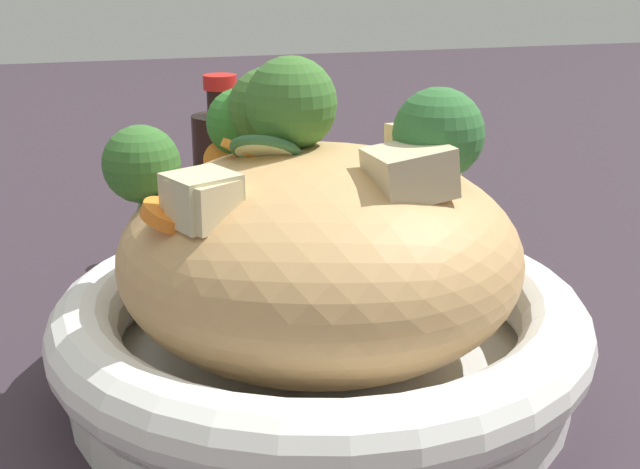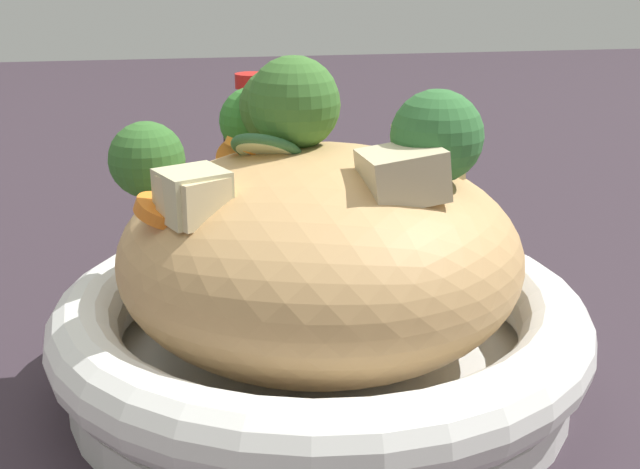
{
  "view_description": "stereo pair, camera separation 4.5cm",
  "coord_description": "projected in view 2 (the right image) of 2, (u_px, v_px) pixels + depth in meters",
  "views": [
    {
      "loc": [
        -0.12,
        -0.41,
        0.23
      ],
      "look_at": [
        0.0,
        0.0,
        0.09
      ],
      "focal_mm": 47.44,
      "sensor_mm": 36.0,
      "label": 1
    },
    {
      "loc": [
        -0.07,
        -0.42,
        0.23
      ],
      "look_at": [
        0.0,
        0.0,
        0.09
      ],
      "focal_mm": 47.44,
      "sensor_mm": 36.0,
      "label": 2
    }
  ],
  "objects": [
    {
      "name": "carrot_coins",
      "position": [
        208.0,
        178.0,
        0.44
      ],
      "size": [
        0.08,
        0.13,
        0.03
      ],
      "color": "orange",
      "rests_on": "serving_bowl"
    },
    {
      "name": "broccoli_florets",
      "position": [
        291.0,
        121.0,
        0.46
      ],
      "size": [
        0.2,
        0.16,
        0.09
      ],
      "color": "#97B372",
      "rests_on": "serving_bowl"
    },
    {
      "name": "chicken_chunks",
      "position": [
        334.0,
        176.0,
        0.41
      ],
      "size": [
        0.16,
        0.09,
        0.03
      ],
      "color": "beige",
      "rests_on": "serving_bowl"
    },
    {
      "name": "serving_bowl",
      "position": [
        320.0,
        333.0,
        0.47
      ],
      "size": [
        0.29,
        0.29,
        0.06
      ],
      "color": "white",
      "rests_on": "ground_plane"
    },
    {
      "name": "zucchini_slices",
      "position": [
        281.0,
        143.0,
        0.46
      ],
      "size": [
        0.06,
        0.07,
        0.03
      ],
      "color": "beige",
      "rests_on": "serving_bowl"
    },
    {
      "name": "soy_sauce_bottle",
      "position": [
        254.0,
        177.0,
        0.68
      ],
      "size": [
        0.05,
        0.05,
        0.14
      ],
      "color": "black",
      "rests_on": "ground_plane"
    },
    {
      "name": "noodle_heap",
      "position": [
        320.0,
        254.0,
        0.45
      ],
      "size": [
        0.22,
        0.22,
        0.11
      ],
      "color": "tan",
      "rests_on": "serving_bowl"
    },
    {
      "name": "ground_plane",
      "position": [
        320.0,
        382.0,
        0.48
      ],
      "size": [
        3.0,
        3.0,
        0.0
      ],
      "primitive_type": "plane",
      "color": "#31272F"
    }
  ]
}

